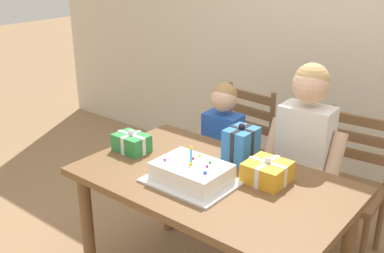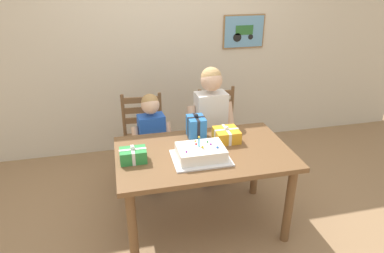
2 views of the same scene
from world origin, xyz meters
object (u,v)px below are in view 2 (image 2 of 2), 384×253
at_px(gift_box_red_large, 133,155).
at_px(child_older, 211,117).
at_px(chair_left, 144,140).
at_px(chair_right, 220,132).
at_px(birthday_cake, 201,153).
at_px(gift_box_corner_small, 196,127).
at_px(gift_box_beside_cake, 226,135).
at_px(dining_table, 204,162).
at_px(child_younger, 152,136).

distance_m(gift_box_red_large, child_older, 1.00).
height_order(chair_left, chair_right, same).
bearing_deg(chair_right, chair_left, -180.00).
bearing_deg(birthday_cake, child_older, 68.24).
xyz_separation_m(gift_box_corner_small, chair_left, (-0.41, 0.59, -0.37)).
relative_size(birthday_cake, gift_box_red_large, 2.15).
height_order(birthday_cake, gift_box_beside_cake, birthday_cake).
relative_size(dining_table, chair_left, 1.53).
bearing_deg(birthday_cake, chair_left, 110.63).
height_order(dining_table, chair_right, chair_right).
bearing_deg(child_younger, gift_box_corner_small, -43.27).
xyz_separation_m(chair_left, chair_right, (0.83, 0.00, 0.00)).
height_order(chair_left, child_younger, child_younger).
distance_m(dining_table, child_younger, 0.69).
xyz_separation_m(dining_table, gift_box_corner_small, (-0.00, 0.26, 0.20)).
bearing_deg(dining_table, child_younger, 120.82).
xyz_separation_m(dining_table, chair_right, (0.41, 0.85, -0.17)).
relative_size(chair_left, chair_right, 1.00).
height_order(gift_box_red_large, child_younger, child_younger).
distance_m(child_older, child_younger, 0.59).
bearing_deg(birthday_cake, dining_table, 63.40).
bearing_deg(child_older, dining_table, -110.87).
distance_m(chair_left, child_older, 0.75).
bearing_deg(gift_box_red_large, chair_right, 42.01).
relative_size(dining_table, birthday_cake, 3.19).
bearing_deg(gift_box_beside_cake, chair_right, 75.98).
height_order(dining_table, gift_box_beside_cake, gift_box_beside_cake).
height_order(chair_left, child_older, child_older).
height_order(dining_table, birthday_cake, birthday_cake).
distance_m(gift_box_beside_cake, gift_box_corner_small, 0.27).
bearing_deg(dining_table, birthday_cake, -116.60).
distance_m(gift_box_beside_cake, chair_left, 1.02).
bearing_deg(child_younger, birthday_cake, -66.68).
xyz_separation_m(chair_left, child_younger, (0.06, -0.27, 0.17)).
distance_m(dining_table, chair_left, 0.96).
bearing_deg(gift_box_beside_cake, gift_box_corner_small, 153.50).
bearing_deg(gift_box_red_large, dining_table, 2.59).
xyz_separation_m(birthday_cake, gift_box_beside_cake, (0.29, 0.25, 0.00)).
relative_size(birthday_cake, gift_box_corner_small, 1.96).
distance_m(gift_box_red_large, chair_right, 1.35).
bearing_deg(chair_left, dining_table, -64.18).
xyz_separation_m(birthday_cake, gift_box_red_large, (-0.51, 0.08, 0.00)).
xyz_separation_m(gift_box_beside_cake, chair_left, (-0.65, 0.71, -0.33)).
bearing_deg(gift_box_corner_small, dining_table, -89.20).
bearing_deg(chair_left, gift_box_beside_cake, -47.63).
relative_size(gift_box_beside_cake, chair_right, 0.23).
bearing_deg(gift_box_corner_small, child_younger, 136.73).
height_order(gift_box_beside_cake, chair_left, chair_left).
xyz_separation_m(gift_box_red_large, child_older, (0.79, 0.61, -0.02)).
xyz_separation_m(birthday_cake, gift_box_corner_small, (0.05, 0.37, 0.05)).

